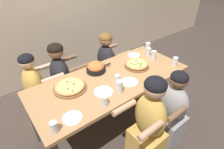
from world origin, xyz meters
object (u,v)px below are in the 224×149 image
Objects in this scene: diner_near_midright at (170,113)px; diner_near_center at (148,126)px; drinking_glass_g at (105,101)px; diner_far_midright at (106,67)px; empty_plate_a at (73,118)px; drinking_glass_b at (119,87)px; diner_far_left at (37,95)px; empty_plate_b at (130,82)px; empty_plate_d at (134,55)px; pizza_board_second at (137,64)px; drinking_glass_f at (117,80)px; empty_plate_c at (103,92)px; skillet_bowl at (96,68)px; drinking_glass_h at (54,128)px; drinking_glass_c at (154,55)px; drinking_glass_a at (148,47)px; pizza_board_main at (70,87)px; diner_far_midleft at (62,83)px; drinking_glass_e at (175,62)px; drinking_glass_d at (148,52)px.

diner_near_midright is 0.40m from diner_near_center.
drinking_glass_g is 0.10× the size of diner_far_midright.
empty_plate_a is at bearing 71.52° from diner_near_midright.
diner_far_left is at bearing 126.20° from drinking_glass_b.
empty_plate_b is 0.47m from drinking_glass_g.
empty_plate_d is 1.14m from diner_near_center.
pizza_board_second is at bearing 14.90° from empty_plate_a.
drinking_glass_f is at bearing 12.97° from empty_plate_a.
diner_near_center reaches higher than empty_plate_c.
drinking_glass_h is (-0.79, -0.57, -0.01)m from skillet_bowl.
empty_plate_b is 0.69m from empty_plate_d.
diner_far_midright reaches higher than drinking_glass_f.
drinking_glass_c is at bearing 16.85° from drinking_glass_g.
drinking_glass_a reaches higher than empty_plate_a.
diner_near_center reaches higher than diner_near_midright.
diner_near_center is (-0.12, -0.44, -0.26)m from empty_plate_b.
drinking_glass_c is 1.16× the size of drinking_glass_h.
drinking_glass_h is (-1.63, -0.34, -0.02)m from drinking_glass_c.
drinking_glass_h is 0.10× the size of diner_far_midright.
pizza_board_main reaches higher than empty_plate_d.
empty_plate_b is at bearing -68.50° from skillet_bowl.
drinking_glass_f is 0.12× the size of diner_near_midright.
empty_plate_c is 0.19× the size of diner_far_left.
diner_near_midright is 1.50m from diner_far_midleft.
diner_near_midright reaches higher than drinking_glass_e.
diner_near_center is (-0.44, -0.65, -0.29)m from pizza_board_second.
pizza_board_second is 0.29× the size of diner_near_center.
drinking_glass_d is (-0.10, -0.10, -0.00)m from drinking_glass_a.
drinking_glass_f reaches higher than drinking_glass_h.
diner_far_left is (-0.26, 0.52, -0.32)m from pizza_board_main.
empty_plate_d is (1.12, 0.14, -0.02)m from pizza_board_main.
pizza_board_second is 0.74m from diner_near_midright.
drinking_glass_a is 1.37m from drinking_glass_g.
diner_far_left is at bearing 30.14° from diner_near_center.
diner_near_midright is at bearing -23.76° from drinking_glass_g.
empty_plate_b is at bearing -137.95° from empty_plate_d.
drinking_glass_f is at bearing -28.25° from diner_far_midright.
drinking_glass_h is 0.10× the size of diner_far_midleft.
drinking_glass_b reaches higher than drinking_glass_a.
drinking_glass_d reaches higher than drinking_glass_e.
diner_far_midleft is at bearing 157.48° from drinking_glass_d.
drinking_glass_h reaches higher than empty_plate_a.
pizza_board_main is 0.33× the size of diner_far_midleft.
drinking_glass_e is (0.44, -0.29, 0.02)m from pizza_board_second.
pizza_board_second is 0.38m from empty_plate_b.
drinking_glass_g is at bearing -149.19° from drinking_glass_f.
diner_near_center is at bearing -124.32° from pizza_board_second.
drinking_glass_g is at bearing 66.24° from diner_near_midright.
drinking_glass_a is at bearing 19.43° from empty_plate_c.
drinking_glass_d is at bearing 16.04° from empty_plate_c.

